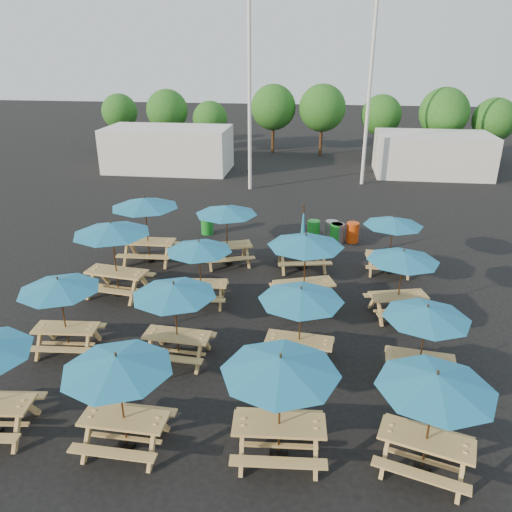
# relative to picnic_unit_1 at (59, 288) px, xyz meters

# --- Properties ---
(ground) EXTENTS (120.00, 120.00, 0.00)m
(ground) POSITION_rel_picnic_unit_1_xyz_m (4.53, 3.12, -1.88)
(ground) COLOR black
(ground) RESTS_ON ground
(picnic_unit_1) EXTENTS (2.27, 2.27, 2.15)m
(picnic_unit_1) POSITION_rel_picnic_unit_1_xyz_m (0.00, 0.00, 0.00)
(picnic_unit_1) COLOR tan
(picnic_unit_1) RESTS_ON ground
(picnic_unit_2) EXTENTS (2.79, 2.79, 2.53)m
(picnic_unit_2) POSITION_rel_picnic_unit_1_xyz_m (0.07, 3.36, 0.33)
(picnic_unit_2) COLOR tan
(picnic_unit_2) RESTS_ON ground
(picnic_unit_3) EXTENTS (2.59, 2.59, 2.56)m
(picnic_unit_3) POSITION_rel_picnic_unit_1_xyz_m (0.20, 6.15, 0.35)
(picnic_unit_3) COLOR tan
(picnic_unit_3) RESTS_ON ground
(picnic_unit_4) EXTENTS (2.25, 2.25, 2.24)m
(picnic_unit_4) POSITION_rel_picnic_unit_1_xyz_m (2.87, -3.21, 0.08)
(picnic_unit_4) COLOR tan
(picnic_unit_4) RESTS_ON ground
(picnic_unit_5) EXTENTS (2.30, 2.30, 2.21)m
(picnic_unit_5) POSITION_rel_picnic_unit_1_xyz_m (3.07, 0.01, 0.05)
(picnic_unit_5) COLOR tan
(picnic_unit_5) RESTS_ON ground
(picnic_unit_6) EXTENTS (2.28, 2.28, 2.13)m
(picnic_unit_6) POSITION_rel_picnic_unit_1_xyz_m (2.95, 3.14, -0.02)
(picnic_unit_6) COLOR tan
(picnic_unit_6) RESTS_ON ground
(picnic_unit_7) EXTENTS (2.93, 2.93, 2.34)m
(picnic_unit_7) POSITION_rel_picnic_unit_1_xyz_m (3.22, 6.31, 0.16)
(picnic_unit_7) COLOR tan
(picnic_unit_7) RESTS_ON ground
(picnic_unit_8) EXTENTS (2.47, 2.47, 2.36)m
(picnic_unit_8) POSITION_rel_picnic_unit_1_xyz_m (6.00, -3.01, 0.18)
(picnic_unit_8) COLOR tan
(picnic_unit_8) RESTS_ON ground
(picnic_unit_9) EXTENTS (2.34, 2.34, 2.19)m
(picnic_unit_9) POSITION_rel_picnic_unit_1_xyz_m (6.23, 0.19, 0.04)
(picnic_unit_9) COLOR tan
(picnic_unit_9) RESTS_ON ground
(picnic_unit_10) EXTENTS (2.99, 2.99, 2.40)m
(picnic_unit_10) POSITION_rel_picnic_unit_1_xyz_m (6.22, 3.39, 0.22)
(picnic_unit_10) COLOR tan
(picnic_unit_10) RESTS_ON ground
(picnic_unit_11) EXTENTS (2.23, 2.04, 2.47)m
(picnic_unit_11) POSITION_rel_picnic_unit_1_xyz_m (6.03, 6.29, -0.86)
(picnic_unit_11) COLOR tan
(picnic_unit_11) RESTS_ON ground
(picnic_unit_12) EXTENTS (2.74, 2.74, 2.25)m
(picnic_unit_12) POSITION_rel_picnic_unit_1_xyz_m (8.83, -3.01, 0.09)
(picnic_unit_12) COLOR tan
(picnic_unit_12) RESTS_ON ground
(picnic_unit_13) EXTENTS (2.28, 2.28, 2.10)m
(picnic_unit_13) POSITION_rel_picnic_unit_1_xyz_m (9.19, -0.16, -0.05)
(picnic_unit_13) COLOR tan
(picnic_unit_13) RESTS_ON ground
(picnic_unit_14) EXTENTS (2.58, 2.58, 2.17)m
(picnic_unit_14) POSITION_rel_picnic_unit_1_xyz_m (9.08, 3.09, 0.01)
(picnic_unit_14) COLOR tan
(picnic_unit_14) RESTS_ON ground
(picnic_unit_15) EXTENTS (2.20, 2.20, 2.14)m
(picnic_unit_15) POSITION_rel_picnic_unit_1_xyz_m (9.18, 6.31, -0.01)
(picnic_unit_15) COLOR tan
(picnic_unit_15) RESTS_ON ground
(waste_bin_0) EXTENTS (0.53, 0.53, 0.85)m
(waste_bin_0) POSITION_rel_picnic_unit_1_xyz_m (1.73, 9.45, -1.45)
(waste_bin_0) COLOR #178124
(waste_bin_0) RESTS_ON ground
(waste_bin_1) EXTENTS (0.53, 0.53, 0.85)m
(waste_bin_1) POSITION_rel_picnic_unit_1_xyz_m (6.38, 9.32, -1.45)
(waste_bin_1) COLOR #178124
(waste_bin_1) RESTS_ON ground
(waste_bin_2) EXTENTS (0.53, 0.53, 0.85)m
(waste_bin_2) POSITION_rel_picnic_unit_1_xyz_m (7.33, 9.04, -1.45)
(waste_bin_2) COLOR #178124
(waste_bin_2) RESTS_ON ground
(waste_bin_3) EXTENTS (0.53, 0.53, 0.85)m
(waste_bin_3) POSITION_rel_picnic_unit_1_xyz_m (7.39, 9.06, -1.45)
(waste_bin_3) COLOR gray
(waste_bin_3) RESTS_ON ground
(waste_bin_4) EXTENTS (0.53, 0.53, 0.85)m
(waste_bin_4) POSITION_rel_picnic_unit_1_xyz_m (7.14, 9.38, -1.45)
(waste_bin_4) COLOR gray
(waste_bin_4) RESTS_ON ground
(waste_bin_5) EXTENTS (0.53, 0.53, 0.85)m
(waste_bin_5) POSITION_rel_picnic_unit_1_xyz_m (8.01, 9.27, -1.45)
(waste_bin_5) COLOR #CC3D0C
(waste_bin_5) RESTS_ON ground
(mast_0) EXTENTS (0.20, 0.20, 12.00)m
(mast_0) POSITION_rel_picnic_unit_1_xyz_m (2.53, 17.12, 4.12)
(mast_0) COLOR silver
(mast_0) RESTS_ON ground
(mast_1) EXTENTS (0.20, 0.20, 12.00)m
(mast_1) POSITION_rel_picnic_unit_1_xyz_m (9.03, 19.12, 4.12)
(mast_1) COLOR silver
(mast_1) RESTS_ON ground
(event_tent_0) EXTENTS (8.00, 4.00, 2.80)m
(event_tent_0) POSITION_rel_picnic_unit_1_xyz_m (-3.47, 21.12, -0.48)
(event_tent_0) COLOR silver
(event_tent_0) RESTS_ON ground
(event_tent_1) EXTENTS (7.00, 4.00, 2.60)m
(event_tent_1) POSITION_rel_picnic_unit_1_xyz_m (13.53, 22.12, -0.58)
(event_tent_1) COLOR silver
(event_tent_1) RESTS_ON ground
(tree_0) EXTENTS (2.80, 2.80, 4.24)m
(tree_0) POSITION_rel_picnic_unit_1_xyz_m (-9.54, 28.37, 0.95)
(tree_0) COLOR #382314
(tree_0) RESTS_ON ground
(tree_1) EXTENTS (3.11, 3.11, 4.72)m
(tree_1) POSITION_rel_picnic_unit_1_xyz_m (-5.21, 27.02, 1.27)
(tree_1) COLOR #382314
(tree_1) RESTS_ON ground
(tree_2) EXTENTS (2.59, 2.59, 3.93)m
(tree_2) POSITION_rel_picnic_unit_1_xyz_m (-1.86, 26.77, 0.75)
(tree_2) COLOR #382314
(tree_2) RESTS_ON ground
(tree_3) EXTENTS (3.36, 3.36, 5.09)m
(tree_3) POSITION_rel_picnic_unit_1_xyz_m (2.78, 27.84, 1.53)
(tree_3) COLOR #382314
(tree_3) RESTS_ON ground
(tree_4) EXTENTS (3.41, 3.41, 5.17)m
(tree_4) POSITION_rel_picnic_unit_1_xyz_m (6.43, 27.38, 1.58)
(tree_4) COLOR #382314
(tree_4) RESTS_ON ground
(tree_5) EXTENTS (2.94, 2.94, 4.45)m
(tree_5) POSITION_rel_picnic_unit_1_xyz_m (10.76, 27.80, 1.09)
(tree_5) COLOR #382314
(tree_5) RESTS_ON ground
(tree_6) EXTENTS (3.38, 3.38, 5.13)m
(tree_6) POSITION_rel_picnic_unit_1_xyz_m (14.77, 26.02, 1.55)
(tree_6) COLOR #382314
(tree_6) RESTS_ON ground
(tree_7) EXTENTS (2.95, 2.95, 4.48)m
(tree_7) POSITION_rel_picnic_unit_1_xyz_m (18.16, 26.04, 1.11)
(tree_7) COLOR #382314
(tree_7) RESTS_ON ground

